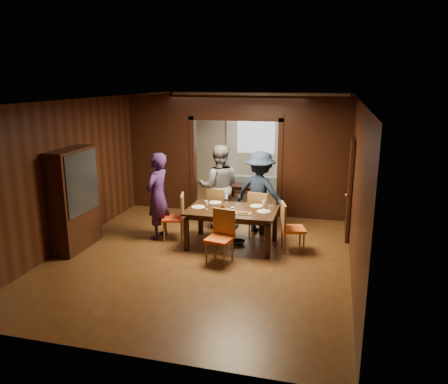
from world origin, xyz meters
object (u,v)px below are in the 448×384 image
(chair_far_l, at_px, (220,208))
(hutch, at_px, (74,199))
(person_purple, at_px, (158,196))
(person_navy, at_px, (260,192))
(chair_left, at_px, (173,217))
(chair_far_r, at_px, (260,212))
(chair_near, at_px, (219,237))
(dining_table, at_px, (232,227))
(sofa, at_px, (257,183))
(person_grey, at_px, (219,187))
(coffee_table, at_px, (242,192))
(chair_right, at_px, (293,227))

(chair_far_l, distance_m, hutch, 3.11)
(person_purple, distance_m, person_navy, 2.20)
(chair_left, bearing_deg, chair_far_r, 98.37)
(person_navy, xyz_separation_m, chair_near, (-0.43, -1.82, -0.41))
(dining_table, bearing_deg, chair_far_l, 117.90)
(person_purple, height_order, sofa, person_purple)
(person_purple, distance_m, chair_far_r, 2.23)
(person_navy, bearing_deg, person_grey, 12.63)
(person_purple, xyz_separation_m, person_grey, (1.07, 0.97, 0.03))
(chair_near, bearing_deg, coffee_table, 107.48)
(person_navy, distance_m, sofa, 3.65)
(person_grey, distance_m, sofa, 3.52)
(dining_table, distance_m, chair_near, 0.89)
(chair_far_l, height_order, hutch, hutch)
(chair_far_r, bearing_deg, chair_near, 82.98)
(person_purple, bearing_deg, chair_far_r, 120.34)
(person_navy, xyz_separation_m, chair_right, (0.82, -0.93, -0.41))
(person_navy, height_order, chair_far_l, person_navy)
(coffee_table, xyz_separation_m, chair_far_r, (0.97, -2.70, 0.28))
(chair_left, bearing_deg, sofa, 151.68)
(person_grey, bearing_deg, chair_far_r, 155.18)
(chair_left, xyz_separation_m, hutch, (-1.68, -0.94, 0.52))
(chair_left, distance_m, chair_right, 2.51)
(sofa, xyz_separation_m, dining_table, (0.28, -4.47, 0.12))
(chair_left, distance_m, chair_far_l, 1.17)
(chair_left, xyz_separation_m, chair_near, (1.26, -0.94, 0.00))
(chair_right, xyz_separation_m, chair_far_l, (-1.71, 0.92, 0.00))
(person_grey, xyz_separation_m, coffee_table, (0.01, 2.50, -0.74))
(sofa, height_order, chair_left, chair_left)
(chair_near, bearing_deg, person_purple, 160.29)
(person_purple, bearing_deg, dining_table, 97.90)
(sofa, bearing_deg, dining_table, 89.95)
(coffee_table, height_order, hutch, hutch)
(dining_table, xyz_separation_m, chair_far_r, (0.43, 0.82, 0.10))
(chair_left, relative_size, chair_far_r, 1.00)
(person_purple, height_order, chair_left, person_purple)
(person_grey, bearing_deg, sofa, -107.38)
(chair_far_l, bearing_deg, person_purple, 54.81)
(dining_table, relative_size, chair_far_l, 1.83)
(chair_left, bearing_deg, person_grey, 127.01)
(person_navy, relative_size, dining_table, 1.01)
(coffee_table, relative_size, chair_far_l, 0.82)
(sofa, distance_m, chair_left, 4.53)
(person_purple, distance_m, chair_left, 0.54)
(person_purple, relative_size, coffee_table, 2.28)
(sofa, bearing_deg, person_navy, 97.32)
(person_navy, xyz_separation_m, chair_left, (-1.69, -0.88, -0.41))
(person_purple, height_order, hutch, hutch)
(chair_right, bearing_deg, person_navy, 25.42)
(coffee_table, xyz_separation_m, chair_left, (-0.75, -3.46, 0.28))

